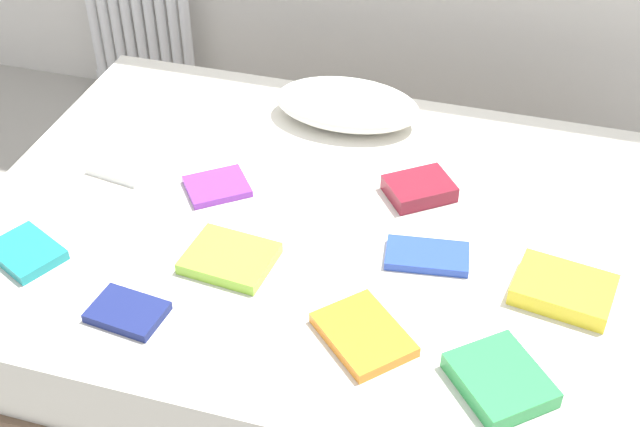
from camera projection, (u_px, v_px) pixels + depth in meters
name	position (u px, v px, depth m)	size (l,w,h in m)	color
ground_plane	(316.00, 338.00, 2.77)	(8.00, 8.00, 0.00)	#9E998E
bed	(315.00, 282.00, 2.61)	(2.00, 1.50, 0.50)	brown
radiator	(139.00, 24.00, 3.68)	(0.48, 0.04, 0.59)	white
pillow	(347.00, 104.00, 2.82)	(0.48, 0.29, 0.12)	white
textbook_white	(125.00, 164.00, 2.65)	(0.18, 0.17, 0.02)	white
textbook_green	(500.00, 380.00, 1.96)	(0.22, 0.19, 0.05)	green
textbook_maroon	(419.00, 189.00, 2.53)	(0.19, 0.15, 0.05)	maroon
textbook_lime	(230.00, 258.00, 2.30)	(0.23, 0.19, 0.03)	#8CC638
textbook_navy	(127.00, 312.00, 2.14)	(0.18, 0.13, 0.02)	navy
textbook_teal	(26.00, 252.00, 2.32)	(0.19, 0.15, 0.03)	teal
textbook_yellow	(563.00, 290.00, 2.19)	(0.25, 0.18, 0.05)	yellow
textbook_orange	(363.00, 335.00, 2.08)	(0.24, 0.17, 0.03)	orange
textbook_purple	(217.00, 186.00, 2.56)	(0.18, 0.15, 0.02)	purple
textbook_blue	(427.00, 256.00, 2.31)	(0.22, 0.12, 0.02)	#2847B7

